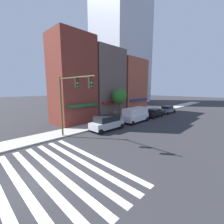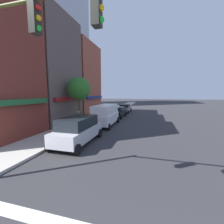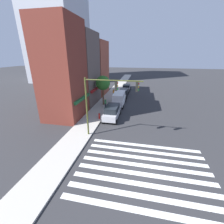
{
  "view_description": "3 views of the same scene",
  "coord_description": "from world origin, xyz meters",
  "px_view_note": "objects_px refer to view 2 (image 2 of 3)",
  "views": [
    {
      "loc": [
        -3.5,
        -9.02,
        5.51
      ],
      "look_at": [
        12.16,
        6.0,
        2.0
      ],
      "focal_mm": 24.0,
      "sensor_mm": 36.0,
      "label": 1
    },
    {
      "loc": [
        0.31,
        -0.46,
        3.63
      ],
      "look_at": [
        19.07,
        4.7,
        1.2
      ],
      "focal_mm": 24.0,
      "sensor_mm": 36.0,
      "label": 2
    },
    {
      "loc": [
        -10.07,
        0.58,
        8.88
      ],
      "look_at": [
        9.85,
        4.7,
        1.0
      ],
      "focal_mm": 24.0,
      "sensor_mm": 36.0,
      "label": 3
    }
  ],
  "objects_px": {
    "sedan_grey": "(125,108)",
    "street_tree": "(79,89)",
    "sedan_black": "(118,112)",
    "pedestrian_orange_vest": "(103,111)",
    "suv_silver": "(78,130)",
    "traffic_signal": "(10,57)",
    "pedestrian_green_top": "(79,119)",
    "van_white": "(105,114)",
    "fire_hydrant": "(51,137)"
  },
  "relations": [
    {
      "from": "street_tree",
      "to": "fire_hydrant",
      "type": "bearing_deg",
      "value": -170.34
    },
    {
      "from": "van_white",
      "to": "street_tree",
      "type": "bearing_deg",
      "value": 104.88
    },
    {
      "from": "sedan_black",
      "to": "van_white",
      "type": "bearing_deg",
      "value": -178.72
    },
    {
      "from": "pedestrian_green_top",
      "to": "pedestrian_orange_vest",
      "type": "bearing_deg",
      "value": 125.29
    },
    {
      "from": "pedestrian_orange_vest",
      "to": "street_tree",
      "type": "xyz_separation_m",
      "value": [
        -5.65,
        0.79,
        3.04
      ]
    },
    {
      "from": "suv_silver",
      "to": "pedestrian_orange_vest",
      "type": "distance_m",
      "value": 11.45
    },
    {
      "from": "fire_hydrant",
      "to": "street_tree",
      "type": "xyz_separation_m",
      "value": [
        6.46,
        1.1,
        3.5
      ]
    },
    {
      "from": "sedan_black",
      "to": "pedestrian_green_top",
      "type": "xyz_separation_m",
      "value": [
        -8.79,
        1.92,
        0.23
      ]
    },
    {
      "from": "traffic_signal",
      "to": "pedestrian_green_top",
      "type": "distance_m",
      "value": 10.11
    },
    {
      "from": "street_tree",
      "to": "suv_silver",
      "type": "bearing_deg",
      "value": -153.5
    },
    {
      "from": "suv_silver",
      "to": "van_white",
      "type": "distance_m",
      "value": 6.43
    },
    {
      "from": "suv_silver",
      "to": "pedestrian_orange_vest",
      "type": "height_order",
      "value": "suv_silver"
    },
    {
      "from": "suv_silver",
      "to": "street_tree",
      "type": "xyz_separation_m",
      "value": [
        5.62,
        2.8,
        3.09
      ]
    },
    {
      "from": "fire_hydrant",
      "to": "traffic_signal",
      "type": "bearing_deg",
      "value": -154.92
    },
    {
      "from": "suv_silver",
      "to": "pedestrian_orange_vest",
      "type": "xyz_separation_m",
      "value": [
        11.27,
        2.01,
        0.04
      ]
    },
    {
      "from": "suv_silver",
      "to": "pedestrian_orange_vest",
      "type": "relative_size",
      "value": 2.66
    },
    {
      "from": "suv_silver",
      "to": "sedan_black",
      "type": "height_order",
      "value": "suv_silver"
    },
    {
      "from": "van_white",
      "to": "sedan_grey",
      "type": "bearing_deg",
      "value": -1.24
    },
    {
      "from": "pedestrian_orange_vest",
      "to": "street_tree",
      "type": "height_order",
      "value": "street_tree"
    },
    {
      "from": "sedan_black",
      "to": "sedan_grey",
      "type": "distance_m",
      "value": 5.96
    },
    {
      "from": "suv_silver",
      "to": "van_white",
      "type": "relative_size",
      "value": 0.93
    },
    {
      "from": "pedestrian_green_top",
      "to": "sedan_grey",
      "type": "bearing_deg",
      "value": 117.21
    },
    {
      "from": "sedan_black",
      "to": "pedestrian_orange_vest",
      "type": "height_order",
      "value": "pedestrian_orange_vest"
    },
    {
      "from": "sedan_grey",
      "to": "street_tree",
      "type": "bearing_deg",
      "value": 167.87
    },
    {
      "from": "sedan_grey",
      "to": "street_tree",
      "type": "relative_size",
      "value": 0.84
    },
    {
      "from": "traffic_signal",
      "to": "pedestrian_orange_vest",
      "type": "relative_size",
      "value": 3.77
    },
    {
      "from": "van_white",
      "to": "fire_hydrant",
      "type": "height_order",
      "value": "van_white"
    },
    {
      "from": "sedan_black",
      "to": "street_tree",
      "type": "xyz_separation_m",
      "value": [
        -6.88,
        2.8,
        3.28
      ]
    },
    {
      "from": "street_tree",
      "to": "sedan_black",
      "type": "bearing_deg",
      "value": -22.16
    },
    {
      "from": "pedestrian_orange_vest",
      "to": "street_tree",
      "type": "relative_size",
      "value": 0.34
    },
    {
      "from": "sedan_black",
      "to": "sedan_grey",
      "type": "height_order",
      "value": "same"
    },
    {
      "from": "sedan_black",
      "to": "pedestrian_green_top",
      "type": "relative_size",
      "value": 2.51
    },
    {
      "from": "traffic_signal",
      "to": "suv_silver",
      "type": "relative_size",
      "value": 1.42
    },
    {
      "from": "sedan_grey",
      "to": "traffic_signal",
      "type": "bearing_deg",
      "value": -178.82
    },
    {
      "from": "traffic_signal",
      "to": "sedan_grey",
      "type": "bearing_deg",
      "value": 1.01
    },
    {
      "from": "van_white",
      "to": "sedan_grey",
      "type": "height_order",
      "value": "van_white"
    },
    {
      "from": "sedan_black",
      "to": "pedestrian_orange_vest",
      "type": "bearing_deg",
      "value": 122.62
    },
    {
      "from": "sedan_black",
      "to": "pedestrian_green_top",
      "type": "height_order",
      "value": "pedestrian_green_top"
    },
    {
      "from": "pedestrian_green_top",
      "to": "van_white",
      "type": "bearing_deg",
      "value": 89.49
    },
    {
      "from": "van_white",
      "to": "suv_silver",
      "type": "bearing_deg",
      "value": 178.76
    },
    {
      "from": "sedan_grey",
      "to": "fire_hydrant",
      "type": "distance_m",
      "value": 19.38
    },
    {
      "from": "van_white",
      "to": "pedestrian_orange_vest",
      "type": "bearing_deg",
      "value": 21.27
    },
    {
      "from": "traffic_signal",
      "to": "pedestrian_orange_vest",
      "type": "distance_m",
      "value": 17.25
    },
    {
      "from": "van_white",
      "to": "pedestrian_green_top",
      "type": "distance_m",
      "value": 3.34
    },
    {
      "from": "sedan_grey",
      "to": "pedestrian_green_top",
      "type": "distance_m",
      "value": 14.88
    },
    {
      "from": "pedestrian_orange_vest",
      "to": "sedan_black",
      "type": "bearing_deg",
      "value": 135.72
    },
    {
      "from": "suv_silver",
      "to": "sedan_grey",
      "type": "bearing_deg",
      "value": 0.16
    },
    {
      "from": "traffic_signal",
      "to": "fire_hydrant",
      "type": "distance_m",
      "value": 6.57
    },
    {
      "from": "suv_silver",
      "to": "fire_hydrant",
      "type": "xyz_separation_m",
      "value": [
        -0.85,
        1.7,
        -0.42
      ]
    },
    {
      "from": "suv_silver",
      "to": "van_white",
      "type": "xyz_separation_m",
      "value": [
        6.42,
        -0.0,
        0.25
      ]
    }
  ]
}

